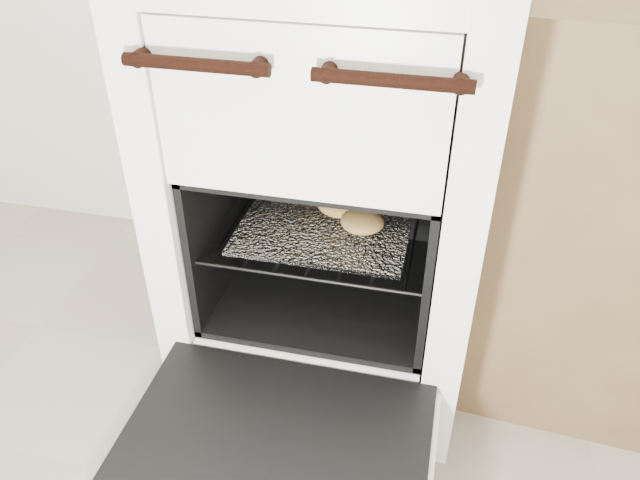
{
  "coord_description": "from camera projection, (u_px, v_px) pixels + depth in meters",
  "views": [
    {
      "loc": [
        0.3,
        0.05,
        1.09
      ],
      "look_at": [
        0.08,
        1.02,
        0.4
      ],
      "focal_mm": 35.0,
      "sensor_mm": 36.0,
      "label": 1
    }
  ],
  "objects": [
    {
      "name": "foil_sheet",
      "position": [
        327.0,
        223.0,
        1.26
      ],
      "size": [
        0.34,
        0.3,
        0.01
      ],
      "primitive_type": "cube",
      "color": "white",
      "rests_on": "oven_rack"
    },
    {
      "name": "stove",
      "position": [
        336.0,
        182.0,
        1.3
      ],
      "size": [
        0.6,
        0.66,
        0.91
      ],
      "color": "white",
      "rests_on": "ground"
    },
    {
      "name": "oven_rack",
      "position": [
        329.0,
        220.0,
        1.28
      ],
      "size": [
        0.43,
        0.42,
        0.01
      ],
      "color": "black",
      "rests_on": "stove"
    },
    {
      "name": "oven_door",
      "position": [
        272.0,
        455.0,
        1.04
      ],
      "size": [
        0.54,
        0.42,
        0.04
      ],
      "color": "black",
      "rests_on": "stove"
    },
    {
      "name": "baked_rolls",
      "position": [
        350.0,
        201.0,
        1.28
      ],
      "size": [
        0.2,
        0.24,
        0.05
      ],
      "color": "tan",
      "rests_on": "foil_sheet"
    }
  ]
}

